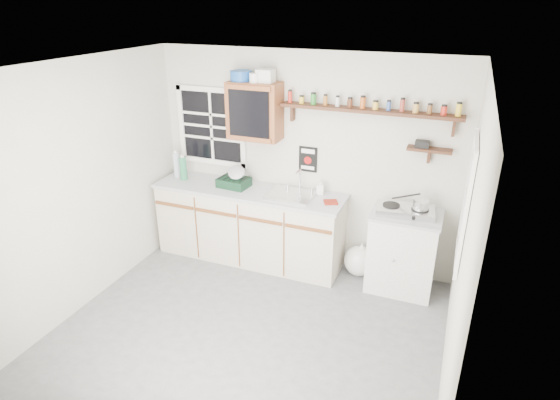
{
  "coord_description": "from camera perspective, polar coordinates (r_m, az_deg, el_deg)",
  "views": [
    {
      "loc": [
        1.65,
        -3.32,
        3.0
      ],
      "look_at": [
        0.11,
        0.55,
        1.19
      ],
      "focal_mm": 30.0,
      "sensor_mm": 36.0,
      "label": 1
    }
  ],
  "objects": [
    {
      "name": "secondary_shelf",
      "position": [
        5.06,
        17.53,
        5.99
      ],
      "size": [
        0.45,
        0.16,
        0.24
      ],
      "color": "black",
      "rests_on": "wall_back"
    },
    {
      "name": "saucepan",
      "position": [
        5.04,
        16.71,
        -0.55
      ],
      "size": [
        0.4,
        0.24,
        0.18
      ],
      "rotation": [
        0.0,
        0.0,
        -0.42
      ],
      "color": "silver",
      "rests_on": "hotplate"
    },
    {
      "name": "sink",
      "position": [
        5.35,
        1.38,
        0.66
      ],
      "size": [
        0.52,
        0.44,
        0.29
      ],
      "color": "silver",
      "rests_on": "main_cabinet"
    },
    {
      "name": "trash_bag",
      "position": [
        5.57,
        9.62,
        -7.28
      ],
      "size": [
        0.38,
        0.35,
        0.44
      ],
      "color": "silver",
      "rests_on": "floor"
    },
    {
      "name": "hotplate",
      "position": [
        5.08,
        15.01,
        -1.24
      ],
      "size": [
        0.62,
        0.38,
        0.09
      ],
      "rotation": [
        0.0,
        0.0,
        0.12
      ],
      "color": "silver",
      "rests_on": "right_cabinet"
    },
    {
      "name": "upper_cabinet",
      "position": [
        5.38,
        -3.11,
        10.78
      ],
      "size": [
        0.6,
        0.32,
        0.65
      ],
      "color": "brown",
      "rests_on": "wall_back"
    },
    {
      "name": "water_bottles",
      "position": [
        5.95,
        -12.1,
        4.04
      ],
      "size": [
        0.21,
        0.13,
        0.35
      ],
      "color": "#A4B5C1",
      "rests_on": "main_cabinet"
    },
    {
      "name": "main_cabinet",
      "position": [
        5.73,
        -3.73,
        -2.93
      ],
      "size": [
        2.31,
        0.63,
        0.92
      ],
      "color": "beige",
      "rests_on": "floor"
    },
    {
      "name": "soap_bottle",
      "position": [
        5.38,
        4.99,
        1.59
      ],
      "size": [
        0.08,
        0.08,
        0.17
      ],
      "primitive_type": "imported",
      "rotation": [
        0.0,
        0.0,
        0.04
      ],
      "color": "white",
      "rests_on": "main_cabinet"
    },
    {
      "name": "warning_sign",
      "position": [
        5.44,
        3.43,
        4.97
      ],
      "size": [
        0.22,
        0.02,
        0.3
      ],
      "color": "black",
      "rests_on": "wall_back"
    },
    {
      "name": "window_right",
      "position": [
        4.17,
        21.86,
        -0.16
      ],
      "size": [
        0.03,
        0.78,
        1.08
      ],
      "color": "black",
      "rests_on": "wall_back"
    },
    {
      "name": "spice_shelf",
      "position": [
        5.03,
        10.87,
        10.79
      ],
      "size": [
        1.91,
        0.18,
        0.35
      ],
      "color": "black",
      "rests_on": "wall_back"
    },
    {
      "name": "right_cabinet",
      "position": [
        5.31,
        14.72,
        -6.02
      ],
      "size": [
        0.73,
        0.57,
        0.91
      ],
      "color": "#B7B6B0",
      "rests_on": "floor"
    },
    {
      "name": "upper_cabinet_clutter",
      "position": [
        5.32,
        -3.6,
        14.85
      ],
      "size": [
        0.51,
        0.24,
        0.14
      ],
      "color": "#184B9E",
      "rests_on": "upper_cabinet"
    },
    {
      "name": "room",
      "position": [
        4.1,
        -4.31,
        -1.9
      ],
      "size": [
        3.64,
        3.24,
        2.54
      ],
      "color": "#505052",
      "rests_on": "ground"
    },
    {
      "name": "dish_rack",
      "position": [
        5.6,
        -5.53,
        2.45
      ],
      "size": [
        0.38,
        0.3,
        0.27
      ],
      "rotation": [
        0.0,
        0.0,
        -0.09
      ],
      "color": "black",
      "rests_on": "main_cabinet"
    },
    {
      "name": "window_back",
      "position": [
        5.86,
        -8.33,
        8.86
      ],
      "size": [
        0.93,
        0.03,
        0.98
      ],
      "color": "black",
      "rests_on": "wall_back"
    },
    {
      "name": "rag",
      "position": [
        5.18,
        6.2,
        -0.25
      ],
      "size": [
        0.19,
        0.18,
        0.02
      ],
      "primitive_type": "cube",
      "rotation": [
        0.0,
        0.0,
        0.43
      ],
      "color": "maroon",
      "rests_on": "main_cabinet"
    }
  ]
}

